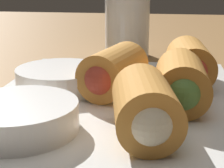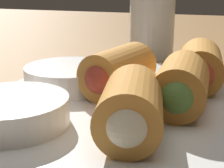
{
  "view_description": "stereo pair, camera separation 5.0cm",
  "coord_description": "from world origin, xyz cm",
  "px_view_note": "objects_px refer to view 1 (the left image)",
  "views": [
    {
      "loc": [
        -37.05,
        -6.92,
        15.84
      ],
      "look_at": [
        -3.13,
        -2.21,
        5.44
      ],
      "focal_mm": 60.0,
      "sensor_mm": 36.0,
      "label": 1
    },
    {
      "loc": [
        -36.01,
        -11.81,
        15.84
      ],
      "look_at": [
        -3.13,
        -2.21,
        5.44
      ],
      "focal_mm": 60.0,
      "sensor_mm": 36.0,
      "label": 2
    }
  ],
  "objects_px": {
    "dipping_bowl_near": "(61,78)",
    "dipping_bowl_far": "(19,116)",
    "serving_plate": "(112,110)",
    "drinking_glass": "(127,20)"
  },
  "relations": [
    {
      "from": "dipping_bowl_near",
      "to": "dipping_bowl_far",
      "type": "height_order",
      "value": "same"
    },
    {
      "from": "dipping_bowl_far",
      "to": "drinking_glass",
      "type": "xyz_separation_m",
      "value": [
        0.35,
        -0.05,
        0.03
      ]
    },
    {
      "from": "dipping_bowl_far",
      "to": "serving_plate",
      "type": "bearing_deg",
      "value": -40.88
    },
    {
      "from": "dipping_bowl_near",
      "to": "dipping_bowl_far",
      "type": "bearing_deg",
      "value": 178.22
    },
    {
      "from": "serving_plate",
      "to": "dipping_bowl_far",
      "type": "relative_size",
      "value": 3.69
    },
    {
      "from": "drinking_glass",
      "to": "dipping_bowl_far",
      "type": "bearing_deg",
      "value": 171.73
    },
    {
      "from": "dipping_bowl_near",
      "to": "dipping_bowl_far",
      "type": "xyz_separation_m",
      "value": [
        -0.11,
        0.0,
        0.0
      ]
    },
    {
      "from": "serving_plate",
      "to": "dipping_bowl_far",
      "type": "height_order",
      "value": "dipping_bowl_far"
    },
    {
      "from": "dipping_bowl_far",
      "to": "drinking_glass",
      "type": "distance_m",
      "value": 0.36
    },
    {
      "from": "serving_plate",
      "to": "dipping_bowl_far",
      "type": "distance_m",
      "value": 0.1
    }
  ]
}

